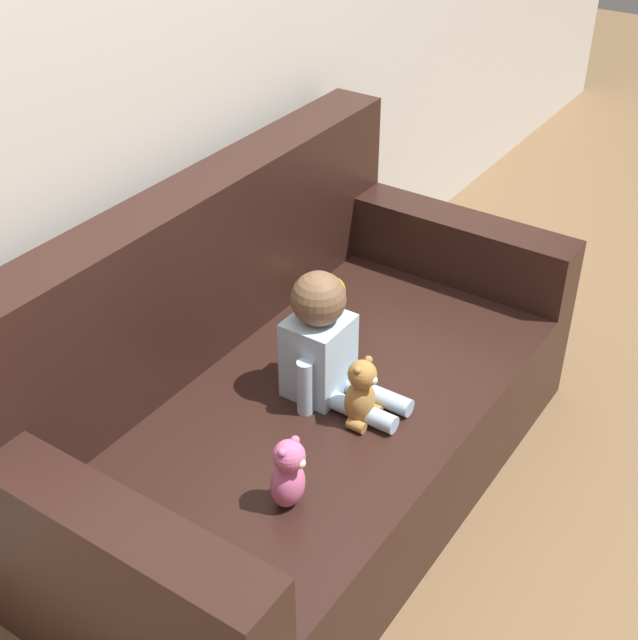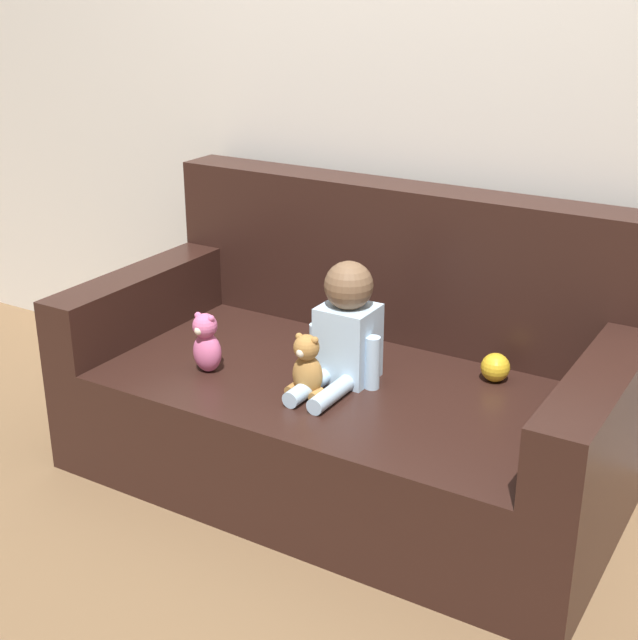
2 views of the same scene
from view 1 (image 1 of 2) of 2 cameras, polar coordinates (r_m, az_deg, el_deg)
The scene contains 7 objects.
ground_plane at distance 2.90m, azimuth -0.70°, elevation -10.44°, with size 12.00×12.00×0.00m, color brown.
wall_back at distance 2.55m, azimuth -12.05°, elevation 16.62°, with size 8.00×0.05×2.60m.
couch at distance 2.73m, azimuth -2.08°, elevation -5.19°, with size 1.82×0.97×0.94m.
person_baby at distance 2.53m, azimuth 0.30°, elevation -1.57°, with size 0.25×0.36×0.40m.
teddy_bear_brown at distance 2.48m, azimuth 2.70°, elevation -4.70°, with size 0.12×0.09×0.21m.
plush_toy_side at distance 2.23m, azimuth -1.98°, elevation -9.82°, with size 0.10×0.09×0.21m.
toy_ball at distance 3.00m, azimuth 0.82°, elevation 1.91°, with size 0.09×0.09×0.09m.
Camera 1 is at (-1.70, -1.18, 2.04)m, focal length 50.00 mm.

